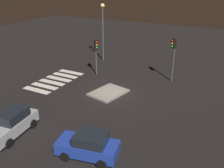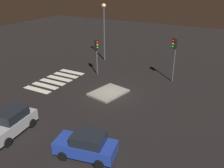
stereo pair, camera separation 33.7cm
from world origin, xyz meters
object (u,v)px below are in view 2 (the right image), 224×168
(traffic_light_west, at_px, (174,50))
(street_lamp, at_px, (104,22))
(traffic_island, at_px, (108,93))
(car_silver, at_px, (10,123))
(traffic_light_south, at_px, (97,49))
(car_blue, at_px, (86,145))

(traffic_light_west, distance_m, street_lamp, 10.76)
(traffic_island, xyz_separation_m, car_silver, (9.19, -2.86, 0.80))
(traffic_light_south, bearing_deg, traffic_island, -3.72)
(car_silver, height_order, car_blue, car_silver)
(car_blue, distance_m, street_lamp, 20.29)
(traffic_island, xyz_separation_m, street_lamp, (-8.99, -5.69, 5.00))
(traffic_island, xyz_separation_m, traffic_light_west, (-5.88, 4.49, 3.46))
(car_silver, height_order, street_lamp, street_lamp)
(car_blue, bearing_deg, traffic_light_south, -72.10)
(traffic_light_south, bearing_deg, traffic_light_west, 57.28)
(traffic_light_south, bearing_deg, car_silver, -43.79)
(traffic_island, bearing_deg, traffic_light_south, -136.71)
(car_silver, bearing_deg, car_blue, 87.51)
(traffic_island, distance_m, traffic_light_west, 8.17)
(traffic_light_west, xyz_separation_m, traffic_light_south, (2.06, -8.09, -0.46))
(car_silver, bearing_deg, traffic_light_west, 146.74)
(car_silver, distance_m, street_lamp, 18.87)
(traffic_light_south, xyz_separation_m, street_lamp, (-5.18, -2.09, 1.99))
(traffic_light_south, bearing_deg, car_blue, -18.01)
(street_lamp, bearing_deg, car_blue, 27.05)
(traffic_light_west, height_order, traffic_light_south, traffic_light_west)
(car_blue, bearing_deg, traffic_light_west, -105.67)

